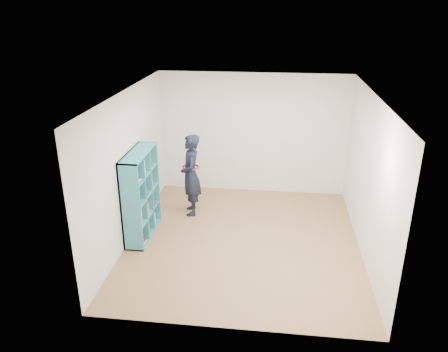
# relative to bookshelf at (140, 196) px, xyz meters

# --- Properties ---
(floor) EXTENTS (4.50, 4.50, 0.00)m
(floor) POSITION_rel_bookshelf_xyz_m (1.84, -0.01, -0.76)
(floor) COLOR olive
(floor) RESTS_ON ground
(ceiling) EXTENTS (4.50, 4.50, 0.00)m
(ceiling) POSITION_rel_bookshelf_xyz_m (1.84, -0.01, 1.84)
(ceiling) COLOR white
(ceiling) RESTS_ON wall_back
(wall_left) EXTENTS (0.02, 4.50, 2.60)m
(wall_left) POSITION_rel_bookshelf_xyz_m (-0.16, -0.01, 0.54)
(wall_left) COLOR white
(wall_left) RESTS_ON floor
(wall_right) EXTENTS (0.02, 4.50, 2.60)m
(wall_right) POSITION_rel_bookshelf_xyz_m (3.84, -0.01, 0.54)
(wall_right) COLOR white
(wall_right) RESTS_ON floor
(wall_back) EXTENTS (4.00, 0.02, 2.60)m
(wall_back) POSITION_rel_bookshelf_xyz_m (1.84, 2.24, 0.54)
(wall_back) COLOR white
(wall_back) RESTS_ON floor
(wall_front) EXTENTS (4.00, 0.02, 2.60)m
(wall_front) POSITION_rel_bookshelf_xyz_m (1.84, -2.26, 0.54)
(wall_front) COLOR white
(wall_front) RESTS_ON floor
(bookshelf) EXTENTS (0.34, 1.18, 1.57)m
(bookshelf) POSITION_rel_bookshelf_xyz_m (0.00, 0.00, 0.00)
(bookshelf) COLOR teal
(bookshelf) RESTS_ON floor
(person) EXTENTS (0.52, 0.67, 1.62)m
(person) POSITION_rel_bookshelf_xyz_m (0.73, 0.97, 0.05)
(person) COLOR black
(person) RESTS_ON floor
(smartphone) EXTENTS (0.04, 0.09, 0.13)m
(smartphone) POSITION_rel_bookshelf_xyz_m (0.58, 1.01, 0.15)
(smartphone) COLOR silver
(smartphone) RESTS_ON person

